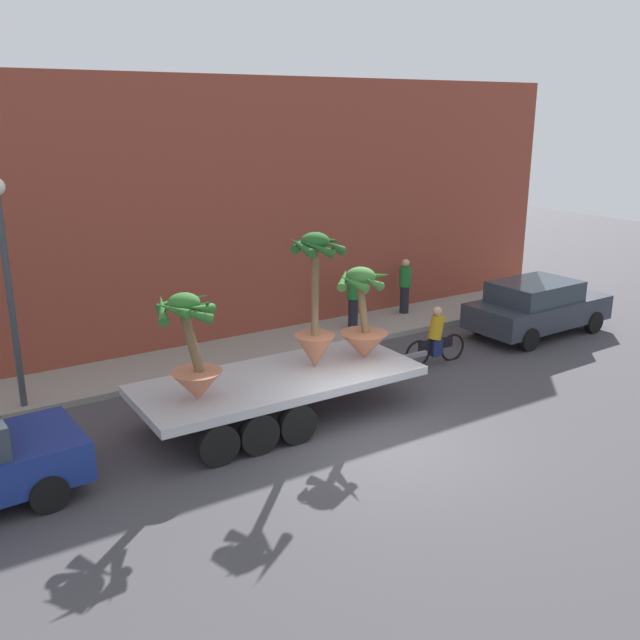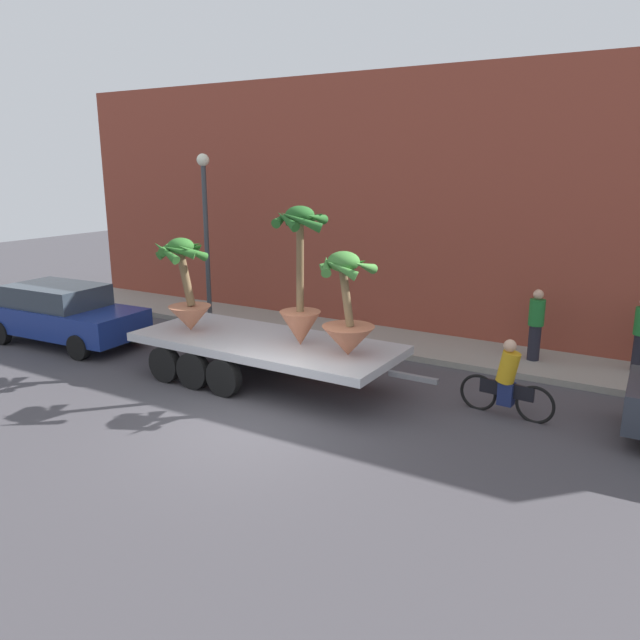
% 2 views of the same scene
% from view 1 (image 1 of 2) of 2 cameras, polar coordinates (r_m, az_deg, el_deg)
% --- Properties ---
extents(ground_plane, '(60.00, 60.00, 0.00)m').
position_cam_1_polar(ground_plane, '(14.01, 4.86, -9.86)').
color(ground_plane, '#423F44').
extents(sidewalk, '(24.00, 2.20, 0.15)m').
position_cam_1_polar(sidewalk, '(18.78, -6.52, -2.61)').
color(sidewalk, gray).
rests_on(sidewalk, ground).
extents(building_facade, '(24.00, 1.20, 7.12)m').
position_cam_1_polar(building_facade, '(19.47, -9.12, 8.54)').
color(building_facade, brown).
rests_on(building_facade, ground).
extents(flatbed_trailer, '(6.96, 2.52, 0.98)m').
position_cam_1_polar(flatbed_trailer, '(14.54, -4.22, -5.49)').
color(flatbed_trailer, '#B7BABF').
rests_on(flatbed_trailer, ground).
extents(potted_palm_rear, '(1.24, 1.11, 2.07)m').
position_cam_1_polar(potted_palm_rear, '(15.30, 3.51, -0.33)').
color(potted_palm_rear, '#B26647').
rests_on(potted_palm_rear, flatbed_trailer).
extents(potted_palm_middle, '(1.16, 1.25, 2.89)m').
position_cam_1_polar(potted_palm_middle, '(14.64, -0.37, 0.61)').
color(potted_palm_middle, '#B26647').
rests_on(potted_palm_middle, flatbed_trailer).
extents(potted_palm_front, '(1.24, 1.22, 2.11)m').
position_cam_1_polar(potted_palm_front, '(13.23, -10.30, -2.77)').
color(potted_palm_front, '#C17251').
rests_on(potted_palm_front, flatbed_trailer).
extents(cyclist, '(1.84, 0.38, 1.54)m').
position_cam_1_polar(cyclist, '(18.10, 9.37, -1.49)').
color(cyclist, black).
rests_on(cyclist, ground).
extents(parked_car, '(4.40, 2.08, 1.58)m').
position_cam_1_polar(parked_car, '(21.14, 17.19, 1.08)').
color(parked_car, '#2D333D').
rests_on(parked_car, ground).
extents(pedestrian_near_gate, '(0.36, 0.36, 1.71)m').
position_cam_1_polar(pedestrian_near_gate, '(20.37, 2.71, 1.86)').
color(pedestrian_near_gate, black).
rests_on(pedestrian_near_gate, sidewalk).
extents(pedestrian_far_left, '(0.36, 0.36, 1.71)m').
position_cam_1_polar(pedestrian_far_left, '(21.93, 6.90, 2.84)').
color(pedestrian_far_left, black).
rests_on(pedestrian_far_left, sidewalk).
extents(street_lamp, '(0.36, 0.36, 4.83)m').
position_cam_1_polar(street_lamp, '(15.62, -24.11, 4.09)').
color(street_lamp, '#383D42').
rests_on(street_lamp, sidewalk).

